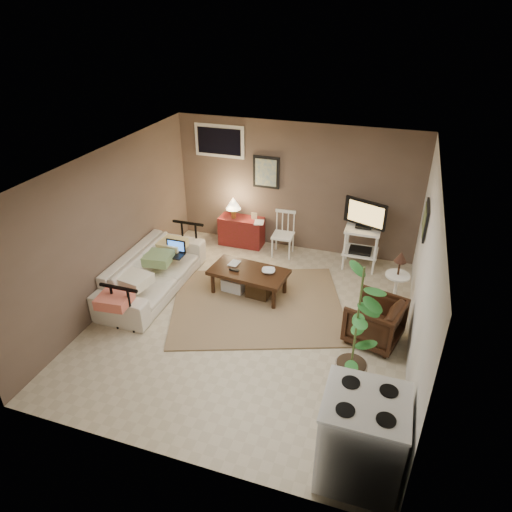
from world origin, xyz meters
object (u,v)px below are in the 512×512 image
(red_console, at_px, (241,229))
(spindle_chair, at_px, (283,235))
(tv_stand, at_px, (363,233))
(side_table, at_px, (398,274))
(armchair, at_px, (375,319))
(coffee_table, at_px, (248,280))
(potted_plant, at_px, (357,326))
(stove, at_px, (361,438))
(sofa, at_px, (152,266))

(red_console, relative_size, spindle_chair, 1.16)
(red_console, distance_m, tv_stand, 2.34)
(tv_stand, height_order, side_table, tv_stand)
(spindle_chair, relative_size, armchair, 1.18)
(armchair, bearing_deg, coffee_table, -90.00)
(side_table, bearing_deg, armchair, -103.93)
(spindle_chair, height_order, potted_plant, potted_plant)
(tv_stand, bearing_deg, stove, -83.23)
(coffee_table, xyz_separation_m, sofa, (-1.52, -0.36, 0.18))
(coffee_table, bearing_deg, side_table, 8.94)
(stove, bearing_deg, side_table, 86.93)
(stove, bearing_deg, spindle_chair, 114.62)
(side_table, bearing_deg, stove, -93.07)
(red_console, bearing_deg, stove, -57.03)
(tv_stand, height_order, armchair, tv_stand)
(coffee_table, distance_m, side_table, 2.32)
(red_console, bearing_deg, coffee_table, -66.15)
(coffee_table, relative_size, sofa, 0.57)
(stove, bearing_deg, coffee_table, 127.57)
(potted_plant, bearing_deg, coffee_table, 140.37)
(coffee_table, distance_m, stove, 3.46)
(tv_stand, relative_size, potted_plant, 0.73)
(stove, bearing_deg, sofa, 146.75)
(coffee_table, bearing_deg, red_console, 113.85)
(spindle_chair, relative_size, potted_plant, 0.48)
(spindle_chair, xyz_separation_m, tv_stand, (1.43, -0.02, 0.28))
(potted_plant, xyz_separation_m, stove, (0.24, -1.19, -0.41))
(coffee_table, distance_m, spindle_chair, 1.48)
(spindle_chair, relative_size, side_table, 0.86)
(side_table, distance_m, potted_plant, 1.97)
(coffee_table, height_order, sofa, sofa)
(red_console, height_order, tv_stand, tv_stand)
(armchair, bearing_deg, tv_stand, -152.55)
(side_table, xyz_separation_m, stove, (-0.17, -3.09, -0.09))
(coffee_table, xyz_separation_m, potted_plant, (1.86, -1.54, 0.67))
(spindle_chair, distance_m, potted_plant, 3.48)
(coffee_table, height_order, side_table, side_table)
(spindle_chair, bearing_deg, coffee_table, -97.05)
(armchair, bearing_deg, stove, 16.67)
(red_console, distance_m, potted_plant, 4.10)
(tv_stand, relative_size, side_table, 1.30)
(sofa, xyz_separation_m, spindle_chair, (1.70, 1.82, -0.05))
(side_table, xyz_separation_m, potted_plant, (-0.41, -1.90, 0.32))
(sofa, xyz_separation_m, red_console, (0.81, 1.96, -0.10))
(spindle_chair, relative_size, tv_stand, 0.66)
(red_console, bearing_deg, spindle_chair, -8.76)
(side_table, relative_size, stove, 0.95)
(stove, bearing_deg, red_console, 122.97)
(side_table, relative_size, potted_plant, 0.56)
(sofa, bearing_deg, armchair, -93.10)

